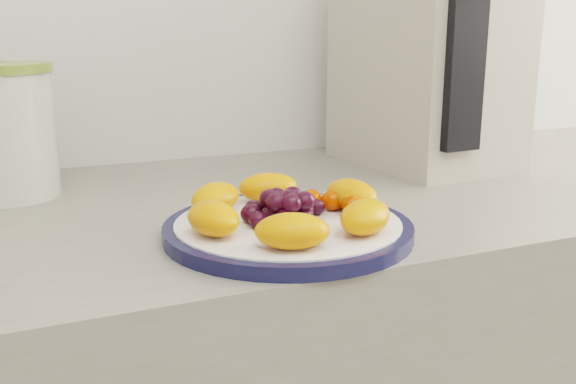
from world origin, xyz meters
name	(u,v)px	position (x,y,z in m)	size (l,w,h in m)	color
plate_rim	(288,230)	(-0.07, 1.03, 0.91)	(0.27, 0.27, 0.01)	#121538
plate_face	(288,229)	(-0.07, 1.03, 0.91)	(0.25, 0.25, 0.02)	white
canister	(2,136)	(-0.35, 1.34, 0.98)	(0.14, 0.14, 0.17)	#3F5C1D
appliance_body	(426,56)	(0.29, 1.30, 1.08)	(0.20, 0.29, 0.36)	#BCB19F
appliance_panel	(465,56)	(0.25, 1.15, 1.08)	(0.06, 0.02, 0.27)	black
fruit_plate	(288,206)	(-0.07, 1.03, 0.93)	(0.23, 0.23, 0.04)	orange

